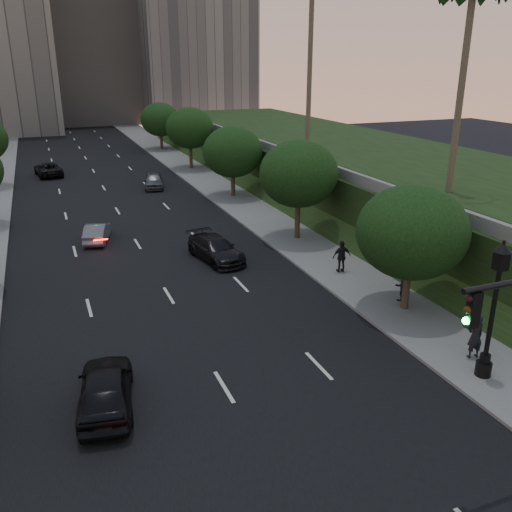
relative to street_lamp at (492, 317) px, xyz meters
name	(u,v)px	position (x,y,z in m)	size (l,w,h in m)	color
ground	(278,477)	(-9.44, -1.89, -2.63)	(160.00, 160.00, 0.00)	black
road_surface	(121,217)	(-9.44, 28.11, -2.62)	(16.00, 140.00, 0.02)	black
sidewalk_right	(245,204)	(0.81, 28.11, -2.56)	(4.50, 140.00, 0.15)	slate
embankment	(378,176)	(12.56, 26.11, -0.63)	(18.00, 90.00, 4.00)	black
parapet_wall	(291,155)	(4.06, 26.11, 1.72)	(0.35, 90.00, 0.70)	slate
office_block_mid	(89,51)	(-3.44, 100.11, 10.37)	(22.00, 18.00, 26.00)	gray
office_block_right	(189,23)	(14.56, 94.11, 15.37)	(20.00, 22.00, 36.00)	gray
tree_right_a	(412,232)	(0.86, 6.11, 1.39)	(5.20, 5.20, 6.24)	#38281C
tree_right_b	(299,174)	(0.86, 18.11, 1.88)	(5.20, 5.20, 6.74)	#38281C
tree_right_c	(233,152)	(0.86, 31.11, 1.39)	(5.20, 5.20, 6.24)	#38281C
tree_right_d	(190,128)	(0.86, 45.11, 1.88)	(5.20, 5.20, 6.74)	#38281C
tree_right_e	(160,119)	(0.86, 60.11, 1.39)	(5.20, 5.20, 6.24)	#38281C
street_lamp	(492,317)	(0.00, 0.00, 0.00)	(0.64, 0.64, 5.62)	black
sedan_near_left	(105,388)	(-13.67, 3.48, -1.85)	(1.85, 4.59, 1.57)	black
sedan_mid_left	(97,232)	(-11.81, 22.74, -2.00)	(1.34, 3.85, 1.27)	slate
sedan_far_left	(48,169)	(-14.07, 47.13, -1.92)	(2.36, 5.11, 1.42)	black
sedan_near_right	(216,249)	(-5.51, 16.30, -1.92)	(2.00, 4.93, 1.43)	black
sedan_far_right	(154,180)	(-4.94, 37.38, -1.90)	(1.73, 4.29, 1.46)	#4E5054
pedestrian_a	(475,336)	(0.60, 1.20, -1.54)	(0.69, 0.45, 1.89)	black
pedestrian_b	(402,285)	(1.24, 6.92, -1.68)	(0.78, 0.61, 1.61)	black
pedestrian_c	(342,256)	(0.42, 11.44, -1.56)	(1.09, 0.45, 1.86)	black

